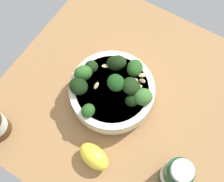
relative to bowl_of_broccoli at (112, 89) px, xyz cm
name	(u,v)px	position (x,y,z in cm)	size (l,w,h in cm)	color
ground_plane	(123,99)	(-2.33, -1.67, -6.74)	(59.83, 59.83, 4.72)	#996D42
bowl_of_broccoli	(112,89)	(0.00, 0.00, 0.00)	(21.38, 20.40, 10.47)	silver
lemon_wedge	(94,157)	(-4.80, 15.42, -2.08)	(7.71, 4.66, 4.60)	yellow
bottle_tall	(176,174)	(-21.70, 9.93, 1.08)	(5.68, 5.68, 12.13)	#194723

